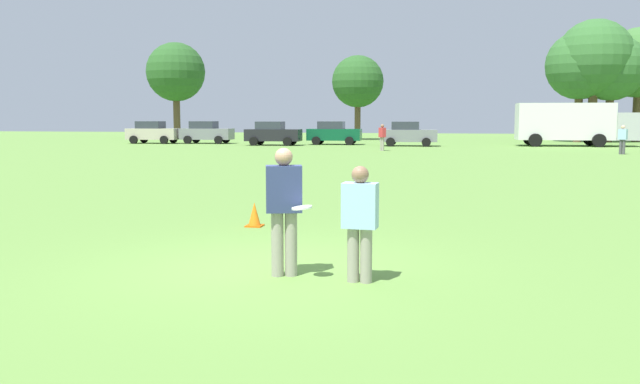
# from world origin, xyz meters

# --- Properties ---
(ground_plane) EXTENTS (162.47, 162.47, 0.00)m
(ground_plane) POSITION_xyz_m (0.00, 0.00, 0.00)
(ground_plane) COLOR #608C3D
(player_thrower) EXTENTS (0.54, 0.40, 1.74)m
(player_thrower) POSITION_xyz_m (0.33, -0.41, 0.98)
(player_thrower) COLOR gray
(player_thrower) RESTS_ON ground
(player_defender) EXTENTS (0.46, 0.29, 1.53)m
(player_defender) POSITION_xyz_m (1.39, -0.55, 0.85)
(player_defender) COLOR gray
(player_defender) RESTS_ON ground
(frisbee) EXTENTS (0.27, 0.27, 0.06)m
(frisbee) POSITION_xyz_m (0.64, -0.65, 0.98)
(frisbee) COLOR white
(traffic_cone) EXTENTS (0.32, 0.32, 0.48)m
(traffic_cone) POSITION_xyz_m (-1.28, 3.45, 0.23)
(traffic_cone) COLOR #D8590C
(traffic_cone) RESTS_ON ground
(parked_car_near_left) EXTENTS (4.27, 2.35, 1.82)m
(parked_car_near_left) POSITION_xyz_m (-21.89, 41.87, 0.92)
(parked_car_near_left) COLOR #B7AD99
(parked_car_near_left) RESTS_ON ground
(parked_car_mid_left) EXTENTS (4.27, 2.35, 1.82)m
(parked_car_mid_left) POSITION_xyz_m (-17.55, 42.66, 0.92)
(parked_car_mid_left) COLOR slate
(parked_car_mid_left) RESTS_ON ground
(parked_car_center) EXTENTS (4.27, 2.35, 1.82)m
(parked_car_center) POSITION_xyz_m (-11.24, 40.32, 0.92)
(parked_car_center) COLOR black
(parked_car_center) RESTS_ON ground
(parked_car_mid_right) EXTENTS (4.27, 2.35, 1.82)m
(parked_car_mid_right) POSITION_xyz_m (-6.90, 42.63, 0.92)
(parked_car_mid_right) COLOR #0C4C2D
(parked_car_mid_right) RESTS_ON ground
(parked_car_near_right) EXTENTS (4.27, 2.35, 1.82)m
(parked_car_near_right) POSITION_xyz_m (-0.95, 41.00, 0.92)
(parked_car_near_right) COLOR slate
(parked_car_near_right) RESTS_ON ground
(box_truck) EXTENTS (8.59, 3.23, 3.18)m
(box_truck) POSITION_xyz_m (11.04, 43.17, 1.75)
(box_truck) COLOR white
(box_truck) RESTS_ON ground
(bystander_sideline_watcher) EXTENTS (0.51, 0.54, 1.71)m
(bystander_sideline_watcher) POSITION_xyz_m (-2.07, 33.58, 0.97)
(bystander_sideline_watcher) COLOR gray
(bystander_sideline_watcher) RESTS_ON ground
(bystander_field_marshal) EXTENTS (0.53, 0.48, 1.69)m
(bystander_field_marshal) POSITION_xyz_m (12.05, 32.32, 0.95)
(bystander_field_marshal) COLOR #4C4C51
(bystander_field_marshal) RESTS_ON ground
(tree_west_oak) EXTENTS (6.03, 6.03, 9.80)m
(tree_west_oak) POSITION_xyz_m (-25.89, 55.85, 6.74)
(tree_west_oak) COLOR brown
(tree_west_oak) RESTS_ON ground
(tree_west_maple) EXTENTS (4.91, 4.91, 7.97)m
(tree_west_maple) POSITION_xyz_m (-6.68, 53.99, 5.48)
(tree_west_maple) COLOR brown
(tree_west_maple) RESTS_ON ground
(tree_center_elm) EXTENTS (5.84, 5.84, 9.49)m
(tree_center_elm) POSITION_xyz_m (12.85, 51.92, 6.52)
(tree_center_elm) COLOR brown
(tree_center_elm) RESTS_ON ground
(tree_east_birch) EXTENTS (6.40, 6.40, 10.39)m
(tree_east_birch) POSITION_xyz_m (13.93, 51.60, 7.15)
(tree_east_birch) COLOR brown
(tree_east_birch) RESTS_ON ground
(tree_east_oak) EXTENTS (5.65, 5.65, 9.18)m
(tree_east_oak) POSITION_xyz_m (15.38, 52.00, 6.32)
(tree_east_oak) COLOR brown
(tree_east_oak) RESTS_ON ground
(tree_far_east_pine) EXTENTS (6.13, 6.13, 9.96)m
(tree_far_east_pine) POSITION_xyz_m (18.15, 54.34, 6.85)
(tree_far_east_pine) COLOR brown
(tree_far_east_pine) RESTS_ON ground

